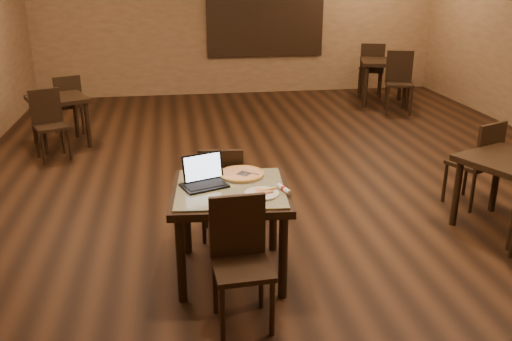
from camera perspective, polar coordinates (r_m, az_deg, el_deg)
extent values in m
plane|color=black|center=(6.56, 4.07, -0.84)|extent=(10.00, 10.00, 0.00)
cube|color=#95704B|center=(11.09, -1.69, 15.81)|extent=(8.00, 0.02, 3.00)
cube|color=#26578E|center=(11.13, 0.99, 16.09)|extent=(2.20, 0.04, 1.50)
cube|color=black|center=(11.10, 1.01, 16.08)|extent=(2.34, 0.02, 1.64)
cylinder|color=black|center=(4.09, -7.90, -9.23)|extent=(0.07, 0.07, 0.71)
cylinder|color=black|center=(4.77, -7.33, -4.74)|extent=(0.07, 0.07, 0.71)
cylinder|color=black|center=(4.11, 2.87, -8.96)|extent=(0.07, 0.07, 0.71)
cylinder|color=black|center=(4.78, 1.83, -4.52)|extent=(0.07, 0.07, 0.71)
cube|color=black|center=(4.26, -2.71, -2.34)|extent=(1.00, 1.00, 0.06)
cube|color=#18599C|center=(4.25, -2.72, -1.91)|extent=(0.91, 0.91, 0.02)
cylinder|color=black|center=(3.73, -3.54, -14.93)|extent=(0.04, 0.04, 0.42)
cylinder|color=black|center=(4.01, -4.30, -12.18)|extent=(0.04, 0.04, 0.42)
cylinder|color=black|center=(3.78, 1.70, -14.32)|extent=(0.04, 0.04, 0.42)
cylinder|color=black|center=(4.06, 0.54, -11.67)|extent=(0.04, 0.04, 0.42)
cube|color=black|center=(3.77, -1.43, -10.31)|extent=(0.42, 0.42, 0.04)
cube|color=black|center=(3.80, -1.97, -5.78)|extent=(0.40, 0.06, 0.45)
cylinder|color=black|center=(5.26, -1.61, -3.86)|extent=(0.04, 0.04, 0.42)
cylinder|color=black|center=(4.95, -1.61, -5.45)|extent=(0.04, 0.04, 0.42)
cylinder|color=black|center=(5.27, -5.27, -3.88)|extent=(0.04, 0.04, 0.42)
cylinder|color=black|center=(4.97, -5.51, -5.47)|extent=(0.04, 0.04, 0.42)
cube|color=black|center=(5.02, -3.56, -2.27)|extent=(0.44, 0.44, 0.04)
cube|color=black|center=(4.76, -3.69, -0.39)|extent=(0.39, 0.09, 0.45)
cube|color=black|center=(4.28, -5.46, -1.60)|extent=(0.40, 0.34, 0.02)
cube|color=black|center=(4.35, -5.62, 0.34)|extent=(0.34, 0.17, 0.23)
cube|color=silver|center=(4.34, -5.61, 0.36)|extent=(0.30, 0.14, 0.19)
cylinder|color=white|center=(4.11, 0.61, -2.46)|extent=(0.26, 0.26, 0.01)
cylinder|color=silver|center=(4.48, -1.54, -0.53)|extent=(0.37, 0.37, 0.01)
cylinder|color=beige|center=(4.48, -1.54, -0.38)|extent=(0.36, 0.36, 0.02)
torus|color=gold|center=(4.48, -1.54, -0.33)|extent=(0.38, 0.38, 0.02)
cube|color=silver|center=(4.46, -1.26, -0.33)|extent=(0.25, 0.24, 0.01)
cylinder|color=white|center=(4.17, 2.96, -1.95)|extent=(0.09, 0.18, 0.04)
cylinder|color=#AB2015|center=(4.17, 2.96, -1.95)|extent=(0.05, 0.04, 0.04)
cylinder|color=black|center=(10.14, 11.47, 8.65)|extent=(0.08, 0.08, 0.77)
cylinder|color=black|center=(10.83, 11.26, 9.38)|extent=(0.08, 0.08, 0.77)
cylinder|color=black|center=(10.22, 15.41, 8.41)|extent=(0.08, 0.08, 0.77)
cylinder|color=black|center=(10.89, 14.96, 9.16)|extent=(0.08, 0.08, 0.77)
cube|color=black|center=(10.45, 13.45, 11.05)|extent=(1.08, 1.08, 0.07)
cylinder|color=black|center=(9.69, 13.69, 7.09)|extent=(0.04, 0.04, 0.49)
cylinder|color=black|center=(10.07, 13.48, 7.59)|extent=(0.04, 0.04, 0.49)
cylinder|color=black|center=(9.74, 15.99, 6.95)|extent=(0.04, 0.04, 0.49)
cylinder|color=black|center=(10.12, 15.70, 7.46)|extent=(0.04, 0.04, 0.49)
cube|color=black|center=(9.85, 14.85, 8.79)|extent=(0.57, 0.57, 0.04)
cube|color=black|center=(10.00, 14.86, 10.61)|extent=(0.45, 0.17, 0.52)
cylinder|color=black|center=(11.39, 12.81, 9.07)|extent=(0.04, 0.04, 0.49)
cylinder|color=black|center=(11.01, 12.97, 8.68)|extent=(0.04, 0.04, 0.49)
cylinder|color=black|center=(11.37, 10.82, 9.19)|extent=(0.04, 0.04, 0.49)
cylinder|color=black|center=(10.98, 10.92, 8.80)|extent=(0.04, 0.04, 0.49)
cube|color=black|center=(11.14, 11.98, 10.29)|extent=(0.57, 0.57, 0.04)
cube|color=black|center=(10.89, 12.16, 11.56)|extent=(0.45, 0.17, 0.52)
cylinder|color=black|center=(7.87, -21.48, 3.92)|extent=(0.07, 0.07, 0.67)
cylinder|color=black|center=(8.44, -22.36, 4.84)|extent=(0.07, 0.07, 0.67)
cylinder|color=black|center=(7.99, -17.29, 4.66)|extent=(0.07, 0.07, 0.67)
cylinder|color=black|center=(8.56, -18.43, 5.53)|extent=(0.07, 0.07, 0.67)
cube|color=black|center=(8.13, -20.18, 7.08)|extent=(0.99, 0.99, 0.06)
cylinder|color=black|center=(7.47, -21.51, 2.12)|extent=(0.04, 0.04, 0.42)
cylinder|color=black|center=(7.79, -22.05, 2.76)|extent=(0.04, 0.04, 0.42)
cylinder|color=black|center=(7.54, -19.02, 2.59)|extent=(0.04, 0.04, 0.42)
cylinder|color=black|center=(7.86, -19.65, 3.20)|extent=(0.04, 0.04, 0.42)
cube|color=black|center=(7.60, -20.77, 4.33)|extent=(0.52, 0.52, 0.04)
cube|color=black|center=(7.72, -21.30, 6.36)|extent=(0.38, 0.19, 0.45)
cylinder|color=black|center=(9.02, -18.37, 5.45)|extent=(0.04, 0.04, 0.42)
cylinder|color=black|center=(8.70, -17.77, 5.00)|extent=(0.04, 0.04, 0.42)
cylinder|color=black|center=(8.94, -20.45, 5.09)|extent=(0.04, 0.04, 0.42)
cylinder|color=black|center=(8.62, -19.93, 4.62)|extent=(0.04, 0.04, 0.42)
cube|color=black|center=(8.77, -19.30, 6.49)|extent=(0.52, 0.52, 0.04)
cube|color=black|center=(8.55, -19.19, 7.86)|extent=(0.38, 0.19, 0.45)
cylinder|color=black|center=(5.60, 20.37, -2.19)|extent=(0.07, 0.07, 0.68)
cylinder|color=black|center=(6.08, 23.93, -0.93)|extent=(0.07, 0.07, 0.68)
cube|color=black|center=(5.57, 25.23, 0.86)|extent=(1.01, 1.01, 0.06)
cylinder|color=black|center=(6.44, 21.19, -0.59)|extent=(0.04, 0.04, 0.43)
cylinder|color=black|center=(6.26, 23.69, -1.53)|extent=(0.04, 0.04, 0.43)
cylinder|color=black|center=(6.17, 19.25, -1.22)|extent=(0.04, 0.04, 0.43)
cylinder|color=black|center=(5.99, 21.80, -2.22)|extent=(0.04, 0.04, 0.43)
cube|color=black|center=(6.13, 21.76, 0.67)|extent=(0.53, 0.53, 0.04)
cube|color=black|center=(5.96, 23.47, 2.43)|extent=(0.39, 0.20, 0.46)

